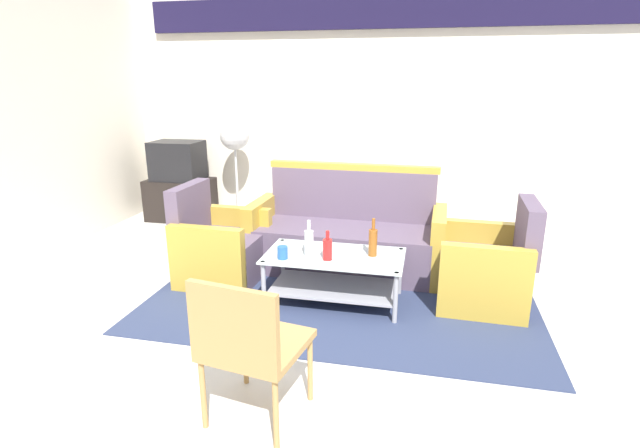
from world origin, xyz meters
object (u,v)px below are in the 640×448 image
object	(u,v)px
armchair_right	(487,270)
pedestal_fan	(235,141)
bottle_brown	(373,242)
bottle_clear	(309,242)
couch	(347,237)
coffee_table	(334,271)
tv_stand	(181,199)
television	(178,161)
armchair_left	(220,248)
bottle_red	(327,249)
wicker_chair	(248,340)
cup	(283,253)

from	to	relation	value
armchair_right	pedestal_fan	distance (m)	3.40
bottle_brown	bottle_clear	size ratio (longest dim) A/B	1.05
couch	coffee_table	size ratio (longest dim) A/B	1.66
armchair_right	tv_stand	distance (m)	3.97
pedestal_fan	armchair_right	bearing A→B (deg)	-31.95
tv_stand	television	size ratio (longest dim) A/B	1.33
armchair_left	bottle_brown	size ratio (longest dim) A/B	2.78
armchair_left	bottle_red	world-z (taller)	armchair_left
bottle_clear	wicker_chair	world-z (taller)	wicker_chair
bottle_clear	tv_stand	xyz separation A→B (m)	(-2.19, 2.02, -0.26)
armchair_left	bottle_clear	bearing A→B (deg)	72.42
bottle_clear	armchair_right	bearing A→B (deg)	12.75
tv_stand	wicker_chair	xyz separation A→B (m)	(2.23, -3.50, 0.23)
armchair_right	pedestal_fan	bearing A→B (deg)	60.11
tv_stand	bottle_brown	bearing A→B (deg)	-35.58
couch	armchair_left	size ratio (longest dim) A/B	2.14
television	wicker_chair	xyz separation A→B (m)	(2.23, -3.50, -0.27)
bottle_red	bottle_clear	distance (m)	0.17
bottle_clear	wicker_chair	xyz separation A→B (m)	(0.04, -1.47, -0.03)
armchair_right	coffee_table	xyz separation A→B (m)	(-1.19, -0.26, -0.02)
coffee_table	cup	bearing A→B (deg)	-155.91
bottle_red	bottle_brown	xyz separation A→B (m)	(0.33, 0.17, 0.03)
coffee_table	bottle_red	world-z (taller)	bottle_red
bottle_red	pedestal_fan	distance (m)	2.71
cup	pedestal_fan	size ratio (longest dim) A/B	0.08
armchair_right	bottle_clear	size ratio (longest dim) A/B	2.92
armchair_left	bottle_red	bearing A→B (deg)	72.26
cup	wicker_chair	size ratio (longest dim) A/B	0.12
coffee_table	cup	xyz separation A→B (m)	(-0.38, -0.17, 0.19)
bottle_red	cup	xyz separation A→B (m)	(-0.34, -0.05, -0.04)
armchair_left	pedestal_fan	distance (m)	1.97
armchair_left	wicker_chair	xyz separation A→B (m)	(0.95, -1.79, 0.21)
couch	armchair_left	bearing A→B (deg)	26.27
bottle_red	bottle_clear	xyz separation A→B (m)	(-0.16, 0.06, 0.02)
armchair_right	bottle_red	world-z (taller)	armchair_right
couch	bottle_brown	world-z (taller)	couch
bottle_clear	wicker_chair	bearing A→B (deg)	-88.27
coffee_table	wicker_chair	xyz separation A→B (m)	(-0.15, -1.53, 0.22)
pedestal_fan	wicker_chair	bearing A→B (deg)	-67.36
armchair_right	tv_stand	bearing A→B (deg)	66.51
tv_stand	wicker_chair	world-z (taller)	wicker_chair
bottle_clear	television	bearing A→B (deg)	137.22
coffee_table	cup	world-z (taller)	cup
bottle_red	tv_stand	xyz separation A→B (m)	(-2.35, 2.08, -0.24)
couch	cup	distance (m)	0.99
armchair_left	coffee_table	xyz separation A→B (m)	(1.10, -0.26, -0.02)
armchair_right	tv_stand	world-z (taller)	armchair_right
tv_stand	armchair_right	bearing A→B (deg)	-25.55
cup	tv_stand	xyz separation A→B (m)	(-2.01, 2.14, -0.20)
couch	bottle_clear	world-z (taller)	couch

